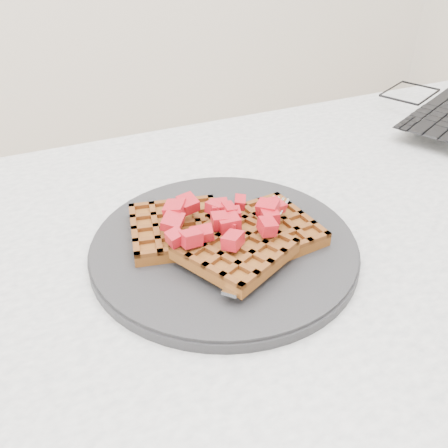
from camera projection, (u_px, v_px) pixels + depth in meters
name	position (u px, v px, depth m)	size (l,w,h in m)	color
table	(333.00, 304.00, 0.68)	(1.20, 0.80, 0.75)	silver
plate	(224.00, 246.00, 0.59)	(0.31, 0.31, 0.02)	black
waffles	(225.00, 235.00, 0.57)	(0.22, 0.21, 0.03)	brown
strawberry_pile	(224.00, 214.00, 0.56)	(0.15, 0.15, 0.02)	#90000D
fork	(261.00, 244.00, 0.56)	(0.02, 0.18, 0.02)	silver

